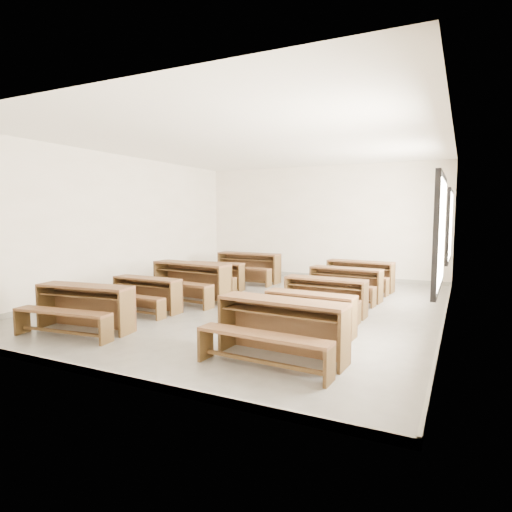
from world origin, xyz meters
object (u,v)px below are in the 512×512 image
at_px(desk_set_0, 83,304).
at_px(desk_set_1, 146,292).
at_px(desk_set_5, 280,325).
at_px(desk_set_2, 190,279).
at_px(desk_set_7, 324,294).
at_px(desk_set_4, 248,265).
at_px(desk_set_6, 309,310).
at_px(desk_set_3, 214,274).
at_px(desk_set_8, 345,281).
at_px(desk_set_9, 359,273).

bearing_deg(desk_set_0, desk_set_1, 84.40).
height_order(desk_set_0, desk_set_1, desk_set_0).
bearing_deg(desk_set_5, desk_set_1, 161.08).
xyz_separation_m(desk_set_2, desk_set_7, (2.96, -0.01, -0.08)).
distance_m(desk_set_2, desk_set_4, 2.77).
height_order(desk_set_0, desk_set_6, desk_set_0).
xyz_separation_m(desk_set_0, desk_set_3, (-0.09, 4.04, -0.04)).
distance_m(desk_set_4, desk_set_8, 3.24).
distance_m(desk_set_0, desk_set_4, 5.49).
bearing_deg(desk_set_1, desk_set_6, -0.47).
bearing_deg(desk_set_6, desk_set_4, 130.85).
bearing_deg(desk_set_4, desk_set_9, 1.19).
distance_m(desk_set_5, desk_set_6, 1.25).
distance_m(desk_set_6, desk_set_7, 1.33).
xyz_separation_m(desk_set_0, desk_set_4, (0.11, 5.49, 0.03)).
xyz_separation_m(desk_set_6, desk_set_8, (-0.17, 2.83, 0.03)).
xyz_separation_m(desk_set_1, desk_set_9, (3.14, 3.99, 0.04)).
distance_m(desk_set_4, desk_set_9, 3.01).
bearing_deg(desk_set_2, desk_set_6, -17.87).
distance_m(desk_set_0, desk_set_2, 2.72).
bearing_deg(desk_set_0, desk_set_4, 82.14).
xyz_separation_m(desk_set_0, desk_set_9, (3.12, 5.50, -0.01)).
xyz_separation_m(desk_set_2, desk_set_8, (2.95, 1.50, -0.07)).
relative_size(desk_set_0, desk_set_9, 1.03).
xyz_separation_m(desk_set_2, desk_set_4, (-0.03, 2.77, -0.01)).
relative_size(desk_set_3, desk_set_7, 1.01).
bearing_deg(desk_set_5, desk_set_7, 97.85).
bearing_deg(desk_set_3, desk_set_7, -28.09).
bearing_deg(desk_set_3, desk_set_1, -93.94).
distance_m(desk_set_1, desk_set_5, 3.60).
bearing_deg(desk_set_8, desk_set_5, -81.58).
distance_m(desk_set_1, desk_set_2, 1.23).
xyz_separation_m(desk_set_2, desk_set_9, (2.98, 2.78, -0.06)).
relative_size(desk_set_0, desk_set_2, 0.91).
bearing_deg(desk_set_0, desk_set_7, 34.45).
bearing_deg(desk_set_8, desk_set_7, -84.14).
bearing_deg(desk_set_6, desk_set_9, 95.30).
bearing_deg(desk_set_0, desk_set_6, 16.31).
xyz_separation_m(desk_set_1, desk_set_6, (3.28, -0.12, -0.00)).
bearing_deg(desk_set_4, desk_set_6, -51.57).
height_order(desk_set_4, desk_set_9, desk_set_4).
height_order(desk_set_4, desk_set_5, desk_set_4).
height_order(desk_set_2, desk_set_7, desk_set_2).
relative_size(desk_set_3, desk_set_8, 0.96).
bearing_deg(desk_set_7, desk_set_8, 92.39).
relative_size(desk_set_3, desk_set_4, 0.88).
relative_size(desk_set_3, desk_set_9, 0.93).
relative_size(desk_set_1, desk_set_9, 0.87).
distance_m(desk_set_5, desk_set_7, 2.58).
height_order(desk_set_1, desk_set_9, desk_set_9).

